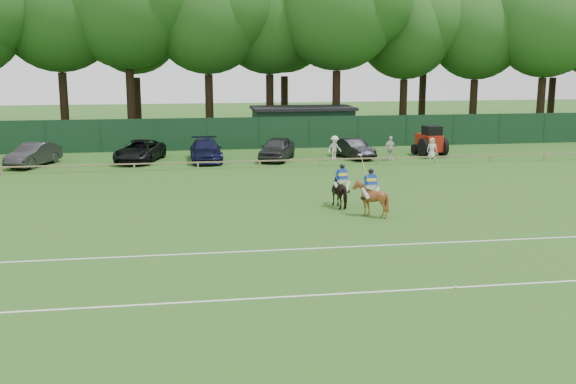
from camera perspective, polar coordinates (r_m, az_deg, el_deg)
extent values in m
plane|color=#1E4C14|center=(26.40, -0.06, -4.29)|extent=(160.00, 160.00, 0.00)
imported|color=black|center=(32.50, 4.58, 0.05)|extent=(1.16, 1.92, 1.51)
imported|color=brown|center=(30.78, 6.99, -0.55)|extent=(1.38, 1.53, 1.62)
imported|color=#29292B|center=(47.64, -20.75, 2.98)|extent=(3.14, 4.86, 1.51)
imported|color=black|center=(47.51, -12.45, 3.40)|extent=(3.74, 5.74, 1.47)
imported|color=black|center=(46.95, -6.97, 3.51)|extent=(2.18, 5.20, 1.50)
imported|color=#2D2D30|center=(47.18, -0.95, 3.69)|extent=(3.44, 5.03, 1.59)
imported|color=black|center=(48.27, 5.54, 3.68)|extent=(2.55, 4.38, 1.37)
imported|color=silver|center=(47.21, 3.96, 3.74)|extent=(1.26, 1.04, 1.70)
imported|color=silver|center=(47.45, 8.63, 3.68)|extent=(1.08, 0.79, 1.70)
imported|color=silver|center=(48.70, 12.09, 3.63)|extent=(0.77, 0.54, 1.50)
cube|color=silver|center=(32.40, 4.60, 0.97)|extent=(0.41, 0.33, 0.18)
cube|color=#183CAF|center=(32.35, 4.61, 1.53)|extent=(0.45, 0.38, 0.51)
cube|color=yellow|center=(32.35, 4.61, 1.49)|extent=(0.48, 0.37, 0.18)
sphere|color=black|center=(32.28, 4.62, 2.18)|extent=(0.25, 0.25, 0.25)
cylinder|color=silver|center=(32.52, 5.04, 0.47)|extent=(0.41, 0.40, 0.59)
cylinder|color=silver|center=(32.31, 4.21, 0.40)|extent=(0.43, 0.31, 0.59)
cube|color=silver|center=(30.67, 7.01, 0.49)|extent=(0.37, 0.28, 0.18)
cube|color=#183CAF|center=(30.61, 7.03, 1.07)|extent=(0.41, 0.32, 0.51)
cube|color=yellow|center=(30.62, 7.02, 1.04)|extent=(0.44, 0.31, 0.18)
sphere|color=black|center=(30.55, 7.04, 1.76)|extent=(0.25, 0.25, 0.25)
cylinder|color=silver|center=(30.77, 7.49, -0.06)|extent=(0.42, 0.35, 0.59)
cylinder|color=silver|center=(30.60, 6.57, -0.10)|extent=(0.42, 0.33, 0.59)
cylinder|color=tan|center=(30.47, 6.49, 2.09)|extent=(0.30, 0.57, 1.17)
sphere|color=silver|center=(21.97, 14.05, -7.82)|extent=(0.09, 0.09, 0.09)
cube|color=silver|center=(20.78, 2.54, -8.71)|extent=(60.00, 0.10, 0.01)
cube|color=silver|center=(25.45, 0.30, -4.88)|extent=(60.00, 0.10, 0.01)
cube|color=#997F5B|center=(43.80, -3.72, 2.61)|extent=(62.00, 0.08, 0.08)
cube|color=#14351E|center=(52.59, -4.64, 4.96)|extent=(92.00, 0.04, 2.50)
cube|color=#14331E|center=(56.29, 1.24, 5.57)|extent=(8.00, 4.00, 2.80)
cube|color=black|center=(56.16, 1.25, 7.11)|extent=(8.40, 4.40, 0.24)
cube|color=maroon|center=(50.27, 11.85, 4.12)|extent=(1.44, 2.33, 1.20)
cube|color=black|center=(49.85, 12.09, 5.01)|extent=(1.23, 1.31, 0.83)
cylinder|color=black|center=(49.38, 11.37, 3.69)|extent=(0.43, 1.40, 1.38)
cylinder|color=black|center=(50.11, 12.97, 3.73)|extent=(0.43, 1.40, 1.38)
cylinder|color=black|center=(50.85, 10.66, 3.57)|extent=(0.36, 0.76, 0.74)
cylinder|color=black|center=(51.47, 12.04, 3.61)|extent=(0.36, 0.76, 0.74)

